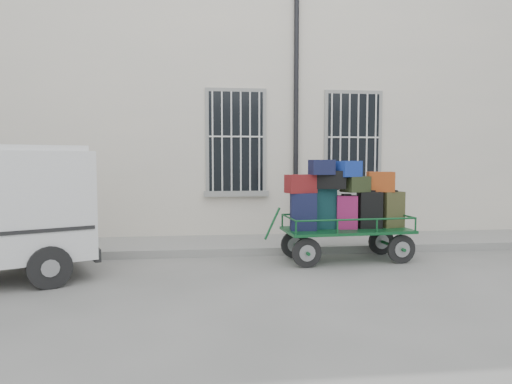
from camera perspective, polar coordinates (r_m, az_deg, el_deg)
The scene contains 4 objects.
ground at distance 7.55m, azimuth 2.33°, elevation -10.10°, with size 80.00×80.00×0.00m, color #61615C.
building at distance 12.83m, azimuth -1.58°, elevation 9.19°, with size 24.00×5.15×6.00m.
sidewalk at distance 9.66m, azimuth 0.25°, elevation -6.52°, with size 24.00×1.70×0.15m, color gray.
luggage_cart at distance 8.44m, azimuth 10.95°, elevation -1.98°, with size 2.70×1.18×1.85m.
Camera 1 is at (-1.17, -7.23, 1.84)m, focal length 32.00 mm.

